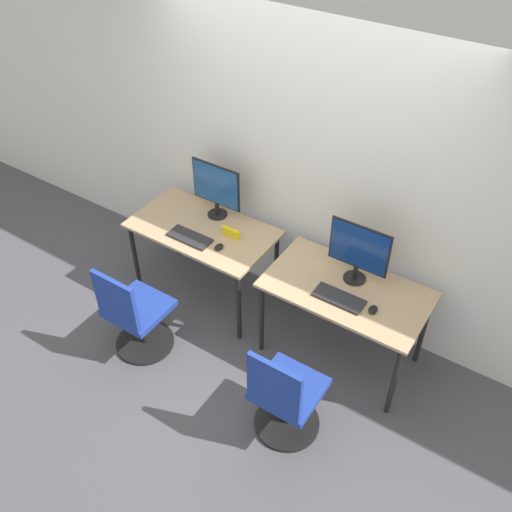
# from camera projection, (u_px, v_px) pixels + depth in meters

# --- Properties ---
(ground_plane) EXTENTS (20.00, 20.00, 0.00)m
(ground_plane) POSITION_uv_depth(u_px,v_px,m) (247.00, 346.00, 4.75)
(ground_plane) COLOR #4C4C51
(wall_back) EXTENTS (12.00, 0.05, 2.80)m
(wall_back) POSITION_uv_depth(u_px,v_px,m) (304.00, 158.00, 4.34)
(wall_back) COLOR silver
(wall_back) RESTS_ON ground_plane
(desk_left) EXTENTS (1.21, 0.68, 0.75)m
(desk_left) POSITION_uv_depth(u_px,v_px,m) (203.00, 235.00, 4.80)
(desk_left) COLOR tan
(desk_left) RESTS_ON ground_plane
(monitor_left) EXTENTS (0.46, 0.17, 0.49)m
(monitor_left) POSITION_uv_depth(u_px,v_px,m) (216.00, 188.00, 4.70)
(monitor_left) COLOR black
(monitor_left) RESTS_ON desk_left
(keyboard_left) EXTENTS (0.37, 0.16, 0.02)m
(keyboard_left) POSITION_uv_depth(u_px,v_px,m) (190.00, 237.00, 4.63)
(keyboard_left) COLOR #262628
(keyboard_left) RESTS_ON desk_left
(mouse_left) EXTENTS (0.06, 0.09, 0.03)m
(mouse_left) POSITION_uv_depth(u_px,v_px,m) (219.00, 247.00, 4.53)
(mouse_left) COLOR black
(mouse_left) RESTS_ON desk_left
(office_chair_left) EXTENTS (0.48, 0.48, 0.89)m
(office_chair_left) POSITION_uv_depth(u_px,v_px,m) (135.00, 318.00, 4.50)
(office_chair_left) COLOR black
(office_chair_left) RESTS_ON ground_plane
(desk_right) EXTENTS (1.21, 0.68, 0.75)m
(desk_right) POSITION_uv_depth(u_px,v_px,m) (346.00, 296.00, 4.25)
(desk_right) COLOR tan
(desk_right) RESTS_ON ground_plane
(monitor_right) EXTENTS (0.46, 0.17, 0.49)m
(monitor_right) POSITION_uv_depth(u_px,v_px,m) (359.00, 251.00, 4.10)
(monitor_right) COLOR black
(monitor_right) RESTS_ON desk_right
(keyboard_right) EXTENTS (0.37, 0.16, 0.02)m
(keyboard_right) POSITION_uv_depth(u_px,v_px,m) (339.00, 298.00, 4.11)
(keyboard_right) COLOR #262628
(keyboard_right) RESTS_ON desk_right
(mouse_right) EXTENTS (0.06, 0.09, 0.03)m
(mouse_right) POSITION_uv_depth(u_px,v_px,m) (373.00, 310.00, 4.01)
(mouse_right) COLOR black
(mouse_right) RESTS_ON desk_right
(office_chair_right) EXTENTS (0.48, 0.48, 0.89)m
(office_chair_right) POSITION_uv_depth(u_px,v_px,m) (285.00, 399.00, 3.92)
(office_chair_right) COLOR black
(office_chair_right) RESTS_ON ground_plane
(placard_left) EXTENTS (0.16, 0.03, 0.08)m
(placard_left) POSITION_uv_depth(u_px,v_px,m) (231.00, 233.00, 4.63)
(placard_left) COLOR yellow
(placard_left) RESTS_ON desk_left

